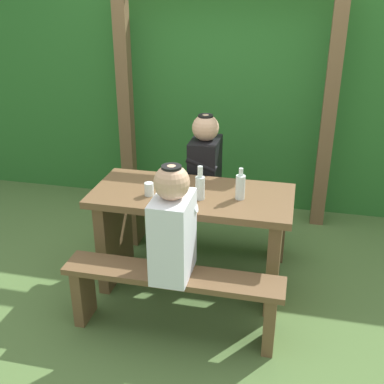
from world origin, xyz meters
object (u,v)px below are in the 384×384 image
(person_black_coat, at_px, (205,162))
(picnic_table, at_px, (192,224))
(cell_phone, at_px, (171,192))
(bench_near, at_px, (173,290))
(drinking_glass, at_px, (149,189))
(bottle_right, at_px, (240,186))
(bench_far, at_px, (207,214))
(bottle_left, at_px, (200,186))
(person_white_shirt, at_px, (173,226))

(person_black_coat, bearing_deg, picnic_table, -88.04)
(cell_phone, bearing_deg, bench_near, -67.26)
(drinking_glass, distance_m, bottle_right, 0.62)
(bottle_right, distance_m, cell_phone, 0.49)
(picnic_table, relative_size, cell_phone, 10.00)
(bench_near, height_order, person_black_coat, person_black_coat)
(picnic_table, relative_size, bench_near, 1.00)
(bench_far, relative_size, bottle_right, 6.35)
(drinking_glass, height_order, cell_phone, drinking_glass)
(person_black_coat, height_order, bottle_left, person_black_coat)
(bench_near, relative_size, drinking_glass, 15.35)
(bench_far, xyz_separation_m, bottle_right, (0.34, -0.57, 0.53))
(bench_near, height_order, bottle_left, bottle_left)
(person_white_shirt, bearing_deg, drinking_glass, 123.02)
(person_black_coat, xyz_separation_m, cell_phone, (-0.12, -0.58, -0.02))
(picnic_table, height_order, bench_far, picnic_table)
(cell_phone, bearing_deg, drinking_glass, -143.51)
(picnic_table, height_order, bottle_left, bottle_left)
(picnic_table, relative_size, person_black_coat, 1.95)
(bench_near, relative_size, cell_phone, 10.00)
(bottle_left, relative_size, cell_phone, 1.68)
(picnic_table, height_order, bench_near, picnic_table)
(bottle_left, bearing_deg, bench_far, 96.74)
(person_white_shirt, bearing_deg, picnic_table, 90.73)
(bench_near, bearing_deg, bench_far, 90.00)
(bottle_left, bearing_deg, drinking_glass, -176.42)
(bench_far, distance_m, person_white_shirt, 1.18)
(person_black_coat, xyz_separation_m, drinking_glass, (-0.26, -0.65, 0.02))
(bench_near, bearing_deg, person_white_shirt, 25.46)
(bench_near, distance_m, cell_phone, 0.69)
(bench_near, relative_size, bottle_right, 6.35)
(person_black_coat, bearing_deg, bench_near, -89.02)
(person_white_shirt, distance_m, drinking_glass, 0.52)
(person_black_coat, height_order, cell_phone, person_black_coat)
(bench_near, xyz_separation_m, bottle_right, (0.34, 0.53, 0.53))
(bench_near, height_order, cell_phone, cell_phone)
(person_white_shirt, xyz_separation_m, person_black_coat, (-0.03, 1.09, 0.00))
(picnic_table, bearing_deg, drinking_glass, -158.89)
(picnic_table, height_order, cell_phone, cell_phone)
(bottle_left, height_order, bottle_right, bottle_left)
(bench_near, height_order, drinking_glass, drinking_glass)
(drinking_glass, bearing_deg, bottle_right, 7.85)
(person_white_shirt, relative_size, cell_phone, 5.14)
(picnic_table, xyz_separation_m, bench_far, (0.00, 0.55, -0.19))
(bench_near, xyz_separation_m, person_black_coat, (-0.02, 1.09, 0.46))
(picnic_table, xyz_separation_m, person_black_coat, (-0.02, 0.54, 0.27))
(drinking_glass, height_order, bottle_left, bottle_left)
(bench_near, relative_size, person_white_shirt, 1.95)
(bench_near, bearing_deg, bottle_right, 57.23)
(bench_far, distance_m, cell_phone, 0.74)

